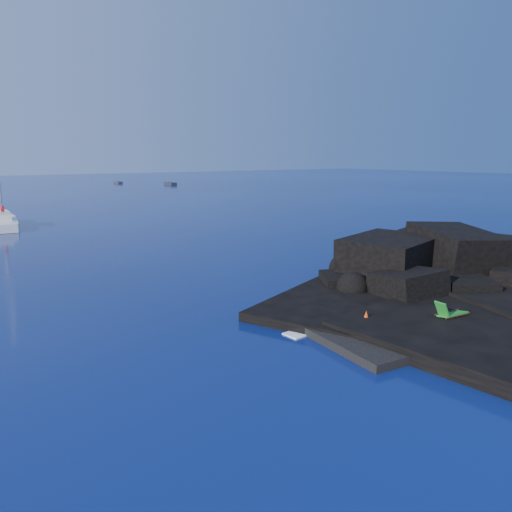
{
  "coord_description": "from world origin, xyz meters",
  "views": [
    {
      "loc": [
        -13.11,
        -13.19,
        7.71
      ],
      "look_at": [
        3.06,
        9.9,
        2.0
      ],
      "focal_mm": 35.0,
      "sensor_mm": 36.0,
      "label": 1
    }
  ],
  "objects_px": {
    "marker_cone": "(366,317)",
    "distant_boat_a": "(118,183)",
    "sunbather": "(446,317)",
    "sailboat": "(4,228)",
    "deck_chair": "(453,309)",
    "distant_boat_b": "(170,185)"
  },
  "relations": [
    {
      "from": "sailboat",
      "to": "distant_boat_a",
      "type": "distance_m",
      "value": 87.03
    },
    {
      "from": "distant_boat_b",
      "to": "marker_cone",
      "type": "bearing_deg",
      "value": -109.15
    },
    {
      "from": "sailboat",
      "to": "distant_boat_a",
      "type": "height_order",
      "value": "sailboat"
    },
    {
      "from": "sailboat",
      "to": "deck_chair",
      "type": "bearing_deg",
      "value": -69.46
    },
    {
      "from": "distant_boat_b",
      "to": "sailboat",
      "type": "bearing_deg",
      "value": -126.38
    },
    {
      "from": "deck_chair",
      "to": "distant_boat_b",
      "type": "distance_m",
      "value": 116.0
    },
    {
      "from": "distant_boat_a",
      "to": "sunbather",
      "type": "bearing_deg",
      "value": -103.19
    },
    {
      "from": "distant_boat_a",
      "to": "sailboat",
      "type": "bearing_deg",
      "value": -117.56
    },
    {
      "from": "marker_cone",
      "to": "distant_boat_a",
      "type": "relative_size",
      "value": 0.14
    },
    {
      "from": "marker_cone",
      "to": "sunbather",
      "type": "bearing_deg",
      "value": -29.89
    },
    {
      "from": "sunbather",
      "to": "distant_boat_a",
      "type": "height_order",
      "value": "sunbather"
    },
    {
      "from": "marker_cone",
      "to": "distant_boat_a",
      "type": "height_order",
      "value": "marker_cone"
    },
    {
      "from": "marker_cone",
      "to": "sailboat",
      "type": "bearing_deg",
      "value": 99.93
    },
    {
      "from": "sailboat",
      "to": "distant_boat_a",
      "type": "xyz_separation_m",
      "value": [
        40.46,
        77.05,
        0.0
      ]
    },
    {
      "from": "sunbather",
      "to": "distant_boat_b",
      "type": "height_order",
      "value": "sunbather"
    },
    {
      "from": "sailboat",
      "to": "deck_chair",
      "type": "height_order",
      "value": "sailboat"
    },
    {
      "from": "deck_chair",
      "to": "distant_boat_a",
      "type": "distance_m",
      "value": 127.55
    },
    {
      "from": "sailboat",
      "to": "sunbather",
      "type": "bearing_deg",
      "value": -69.56
    },
    {
      "from": "deck_chair",
      "to": "sunbather",
      "type": "distance_m",
      "value": 0.49
    },
    {
      "from": "distant_boat_b",
      "to": "deck_chair",
      "type": "bearing_deg",
      "value": -107.23
    },
    {
      "from": "marker_cone",
      "to": "distant_boat_a",
      "type": "bearing_deg",
      "value": 75.06
    },
    {
      "from": "deck_chair",
      "to": "sunbather",
      "type": "xyz_separation_m",
      "value": [
        -0.14,
        0.22,
        -0.41
      ]
    }
  ]
}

